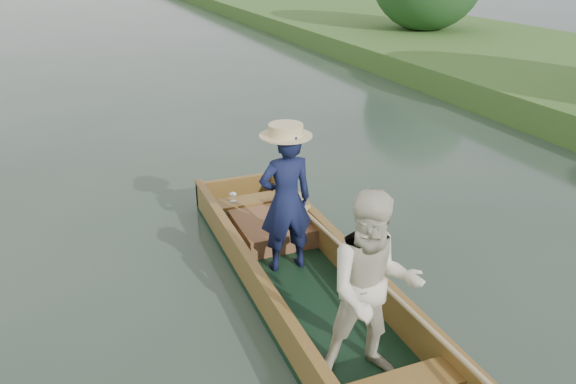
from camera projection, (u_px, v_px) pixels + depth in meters
name	position (u px, v px, depth m)	size (l,w,h in m)	color
ground	(310.00, 302.00, 5.55)	(120.00, 120.00, 0.00)	#283D30
punt	(320.00, 265.00, 5.18)	(1.12, 5.00, 1.66)	black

